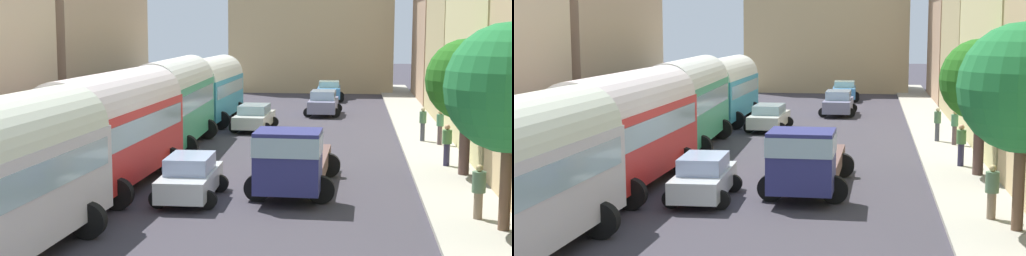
% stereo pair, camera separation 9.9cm
% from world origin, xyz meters
% --- Properties ---
extents(ground_plane, '(154.00, 154.00, 0.00)m').
position_xyz_m(ground_plane, '(0.00, 27.00, 0.00)').
color(ground_plane, '#39353D').
extents(sidewalk_left, '(2.50, 70.00, 0.14)m').
position_xyz_m(sidewalk_left, '(-7.25, 27.00, 0.07)').
color(sidewalk_left, '#AAA6A1').
rests_on(sidewalk_left, ground).
extents(sidewalk_right, '(2.50, 70.00, 0.14)m').
position_xyz_m(sidewalk_right, '(7.25, 27.00, 0.07)').
color(sidewalk_right, '#AAA596').
rests_on(sidewalk_right, ground).
extents(building_left_2, '(4.67, 12.95, 11.32)m').
position_xyz_m(building_left_2, '(-10.83, 27.59, 5.66)').
color(building_left_2, tan).
rests_on(building_left_2, ground).
extents(building_right_3, '(4.90, 10.57, 13.47)m').
position_xyz_m(building_right_3, '(10.95, 37.27, 6.74)').
color(building_right_3, tan).
rests_on(building_right_3, ground).
extents(building_right_4, '(5.73, 11.62, 8.73)m').
position_xyz_m(building_right_4, '(11.11, 49.14, 4.40)').
color(building_right_4, tan).
rests_on(building_right_4, ground).
extents(distant_church, '(13.87, 6.82, 17.47)m').
position_xyz_m(distant_church, '(-0.00, 56.56, 6.08)').
color(distant_church, tan).
rests_on(distant_church, ground).
extents(parked_bus_1, '(3.50, 9.71, 4.13)m').
position_xyz_m(parked_bus_1, '(-4.60, 15.50, 2.28)').
color(parked_bus_1, red).
rests_on(parked_bus_1, ground).
extents(parked_bus_2, '(3.34, 8.95, 4.20)m').
position_xyz_m(parked_bus_2, '(-4.60, 24.50, 2.34)').
color(parked_bus_2, '#3A9C71').
rests_on(parked_bus_2, ground).
extents(parked_bus_3, '(3.40, 8.38, 3.87)m').
position_xyz_m(parked_bus_3, '(-4.60, 33.50, 2.13)').
color(parked_bus_3, teal).
rests_on(parked_bus_3, ground).
extents(cargo_truck_0, '(3.07, 7.29, 2.41)m').
position_xyz_m(cargo_truck_0, '(1.73, 15.41, 1.22)').
color(cargo_truck_0, navy).
rests_on(cargo_truck_0, ground).
extents(car_0, '(2.39, 4.39, 1.57)m').
position_xyz_m(car_0, '(1.80, 38.34, 0.79)').
color(car_0, slate).
rests_on(car_0, ground).
extents(car_1, '(2.33, 3.71, 1.51)m').
position_xyz_m(car_1, '(1.85, 47.50, 0.77)').
color(car_1, '#4486C6').
rests_on(car_1, ground).
extents(car_2, '(2.24, 4.05, 1.50)m').
position_xyz_m(car_2, '(-1.57, 14.11, 0.75)').
color(car_2, silver).
rests_on(car_2, ground).
extents(car_3, '(2.43, 4.26, 1.41)m').
position_xyz_m(car_3, '(-1.67, 30.82, 0.72)').
color(car_3, silver).
rests_on(car_3, ground).
extents(pedestrian_1, '(0.56, 0.56, 1.74)m').
position_xyz_m(pedestrian_1, '(7.38, 12.28, 0.98)').
color(pedestrian_1, '#806C56').
rests_on(pedestrian_1, ground).
extents(pedestrian_2, '(0.39, 0.39, 1.78)m').
position_xyz_m(pedestrian_2, '(7.08, 27.12, 1.02)').
color(pedestrian_2, '#40424E').
rests_on(pedestrian_2, ground).
extents(pedestrian_3, '(0.45, 0.45, 1.82)m').
position_xyz_m(pedestrian_3, '(7.46, 20.64, 1.03)').
color(pedestrian_3, '#2D2945').
rests_on(pedestrian_3, ground).
extents(pedestrian_4, '(0.44, 0.44, 1.78)m').
position_xyz_m(pedestrian_4, '(7.78, 26.10, 1.02)').
color(pedestrian_4, '#4E3E41').
rests_on(pedestrian_4, ground).
extents(roadside_tree_1, '(3.54, 3.54, 5.84)m').
position_xyz_m(roadside_tree_1, '(7.90, 11.13, 4.06)').
color(roadside_tree_1, brown).
rests_on(roadside_tree_1, ground).
extents(roadside_tree_2, '(3.08, 3.08, 5.26)m').
position_xyz_m(roadside_tree_2, '(7.90, 18.94, 3.69)').
color(roadside_tree_2, brown).
rests_on(roadside_tree_2, ground).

